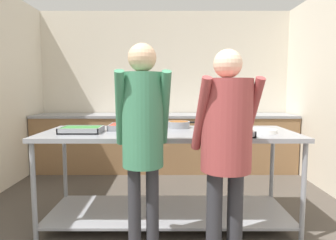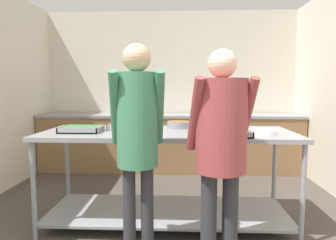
{
  "view_description": "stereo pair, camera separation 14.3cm",
  "coord_description": "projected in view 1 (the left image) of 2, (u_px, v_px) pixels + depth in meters",
  "views": [
    {
      "loc": [
        0.06,
        -1.09,
        1.35
      ],
      "look_at": [
        0.06,
        1.9,
        1.03
      ],
      "focal_mm": 32.0,
      "sensor_mm": 36.0,
      "label": 1
    },
    {
      "loc": [
        0.2,
        -1.09,
        1.35
      ],
      "look_at": [
        0.06,
        1.9,
        1.03
      ],
      "focal_mm": 32.0,
      "sensor_mm": 36.0,
      "label": 2
    }
  ],
  "objects": [
    {
      "name": "serving_tray_vegetables",
      "position": [
        133.0,
        127.0,
        3.06
      ],
      "size": [
        0.48,
        0.33,
        0.05
      ],
      "color": "gray",
      "rests_on": "serving_counter"
    },
    {
      "name": "serving_tray_roast",
      "position": [
        228.0,
        133.0,
        2.66
      ],
      "size": [
        0.41,
        0.29,
        0.05
      ],
      "color": "gray",
      "rests_on": "serving_counter"
    },
    {
      "name": "wall_rear",
      "position": [
        164.0,
        90.0,
        5.21
      ],
      "size": [
        4.35,
        0.06,
        2.65
      ],
      "color": "beige",
      "rests_on": "ground_plane"
    },
    {
      "name": "guest_serving_left",
      "position": [
        226.0,
        136.0,
        2.21
      ],
      "size": [
        0.52,
        0.4,
        1.63
      ],
      "color": "#2D2D33",
      "rests_on": "ground_plane"
    },
    {
      "name": "guest_serving_right",
      "position": [
        142.0,
        128.0,
        2.23
      ],
      "size": [
        0.44,
        0.37,
        1.68
      ],
      "color": "#2D2D33",
      "rests_on": "ground_plane"
    },
    {
      "name": "plate_stack",
      "position": [
        263.0,
        131.0,
        2.81
      ],
      "size": [
        0.24,
        0.24,
        0.04
      ],
      "color": "white",
      "rests_on": "serving_counter"
    },
    {
      "name": "back_counter",
      "position": [
        164.0,
        142.0,
        4.93
      ],
      "size": [
        4.19,
        0.65,
        0.93
      ],
      "color": "olive",
      "rests_on": "ground_plane"
    },
    {
      "name": "serving_counter",
      "position": [
        168.0,
        162.0,
        2.96
      ],
      "size": [
        2.43,
        0.89,
        0.93
      ],
      "color": "gray",
      "rests_on": "ground_plane"
    },
    {
      "name": "serving_tray_greens",
      "position": [
        81.0,
        130.0,
        2.84
      ],
      "size": [
        0.38,
        0.27,
        0.05
      ],
      "color": "gray",
      "rests_on": "serving_counter"
    },
    {
      "name": "sauce_pan",
      "position": [
        178.0,
        124.0,
        3.18
      ],
      "size": [
        0.38,
        0.24,
        0.07
      ],
      "color": "gray",
      "rests_on": "serving_counter"
    },
    {
      "name": "water_bottle",
      "position": [
        235.0,
        106.0,
        4.95
      ],
      "size": [
        0.07,
        0.07,
        0.28
      ],
      "color": "silver",
      "rests_on": "back_counter"
    }
  ]
}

